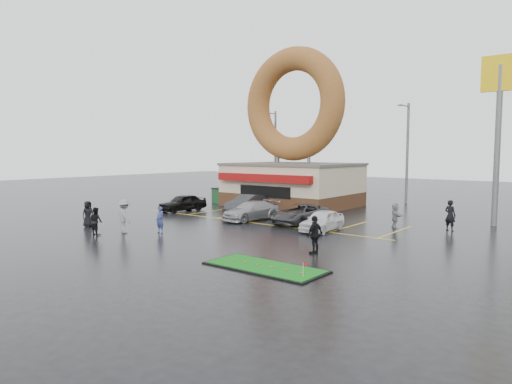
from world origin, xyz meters
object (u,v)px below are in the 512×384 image
Objects in this scene: car_dgrey at (247,204)px; car_grey at (300,214)px; car_black at (183,203)px; car_white at (322,221)px; car_silver at (251,211)px; dumpster at (223,196)px; streetlight_left at (275,151)px; shell_sign at (499,108)px; donut_shop at (293,154)px; person_cameraman at (315,235)px; streetlight_mid at (407,151)px; person_blue at (160,220)px; putting_green at (265,267)px.

car_grey is at bearing -20.13° from car_dgrey.
car_white is (13.30, -1.11, -0.04)m from car_black.
car_silver is 2.47× the size of dumpster.
car_silver is at bearing -58.84° from streetlight_left.
car_silver is 6.10m from car_white.
shell_sign is 13.19m from car_white.
donut_shop is 7.50× the size of dumpster.
person_cameraman is at bearing -52.85° from donut_shop.
car_silver is at bearing 169.16° from car_white.
shell_sign is 1.18× the size of streetlight_mid.
donut_shop is 7.02m from car_dgrey.
person_blue is (-4.37, -8.00, 0.12)m from car_grey.
shell_sign is at bearing 42.69° from person_blue.
person_cameraman is (5.38, -7.07, 0.24)m from car_grey.
person_cameraman reaches higher than car_silver.
putting_green is (-4.91, -17.44, -7.34)m from shell_sign.
person_blue is at bearing -42.49° from car_black.
person_cameraman is (-4.69, -13.96, -6.50)m from shell_sign.
car_grey is at bearing 116.08° from putting_green.
streetlight_left is at bearing 109.65° from dumpster.
shell_sign reaches higher than putting_green.
streetlight_left is 10.27m from dumpster.
dumpster is (-8.48, 6.28, 0.00)m from car_silver.
dumpster is at bearing 151.19° from car_silver.
person_blue is (6.35, -7.51, 0.09)m from car_black.
shell_sign is 6.96× the size of person_blue.
putting_green is at bearing -40.65° from car_silver.
car_grey is (5.93, -7.86, -3.83)m from donut_shop.
shell_sign is 18.23m from car_dgrey.
person_blue is at bearing -46.92° from dumpster.
person_blue is at bearing -115.77° from car_grey.
donut_shop reaches higher than car_white.
car_white reaches higher than putting_green.
streetlight_left is at bearing 135.22° from donut_shop.
person_blue is 9.80m from person_cameraman.
shell_sign is (16.00, -0.97, 2.91)m from donut_shop.
person_cameraman is at bearing -79.33° from streetlight_mid.
person_blue is at bearing -140.82° from car_white.
car_dgrey is 0.91× the size of car_grey.
car_black is (-11.80, -16.30, -4.12)m from streetlight_mid.
streetlight_left is 31.51m from putting_green.
donut_shop is 13.29m from car_white.
shell_sign is at bearing -18.99° from streetlight_left.
car_dgrey is (-0.22, -5.91, -3.77)m from donut_shop.
streetlight_left is 5.00× the size of dumpster.
streetlight_left is 2.30× the size of car_black.
car_white is 2.04× the size of dumpster.
streetlight_mid reaches higher than person_cameraman.
donut_shop reaches higher than car_silver.
car_silver is at bearing -150.34° from shell_sign.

